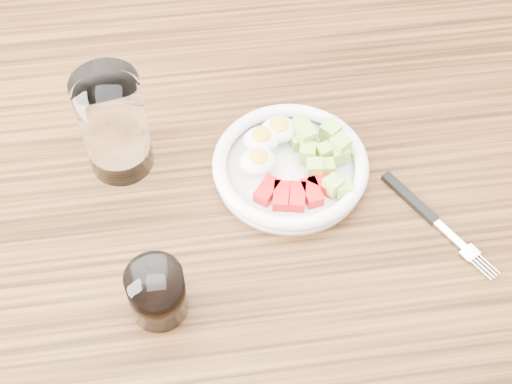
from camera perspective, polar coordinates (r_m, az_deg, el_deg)
dining_table at (r=0.97m, az=0.67°, el=-4.87°), size 1.50×0.90×0.77m
bowl at (r=0.91m, az=2.74°, el=2.28°), size 0.20×0.20×0.05m
fork at (r=0.91m, az=13.29°, el=-1.49°), size 0.11×0.17×0.01m
water_glass at (r=0.89m, az=-11.30°, el=5.30°), size 0.08×0.08×0.15m
coffee_glass at (r=0.80m, az=-7.92°, el=-7.99°), size 0.06×0.06×0.07m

